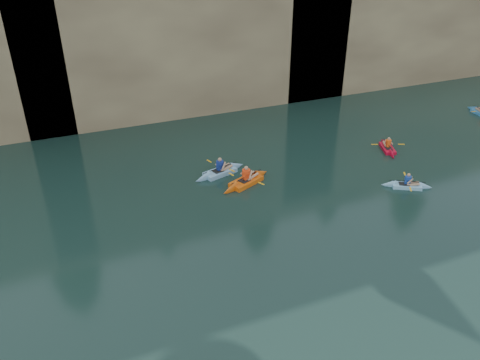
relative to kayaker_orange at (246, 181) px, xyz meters
name	(u,v)px	position (x,y,z in m)	size (l,w,h in m)	color
ground	(344,324)	(-0.82, -10.74, -0.16)	(160.00, 160.00, 0.00)	black
cliff	(144,15)	(-0.82, 19.26, 5.84)	(70.00, 16.00, 12.00)	tan
cliff_slab_center	(196,34)	(1.18, 11.86, 5.54)	(24.00, 2.40, 11.40)	tan
cliff_slab_east	(419,25)	(21.18, 11.86, 4.76)	(26.00, 2.40, 9.84)	tan
sea_cave_center	(119,103)	(-4.82, 11.21, 1.44)	(3.50, 1.00, 3.20)	black
sea_cave_east	(298,73)	(9.18, 11.21, 2.09)	(5.00, 1.00, 4.50)	black
kayaker_orange	(246,181)	(0.00, 0.00, 0.00)	(3.52, 2.41, 1.33)	#E0570E
kayaker_ltblue_near	(407,185)	(7.86, -3.70, -0.03)	(2.65, 1.90, 1.06)	#86BFE1
kayaker_red_far	(387,148)	(9.96, 0.62, -0.03)	(1.98, 2.89, 1.05)	red
kayaker_ltblue_mid	(220,172)	(-0.93, 1.59, -0.01)	(3.45, 2.44, 1.29)	#81B2D8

